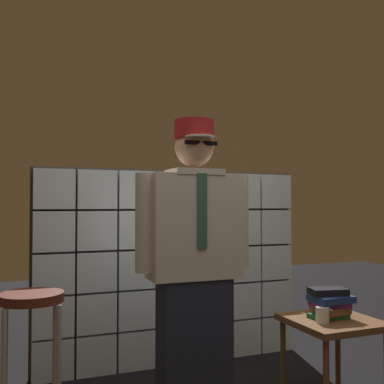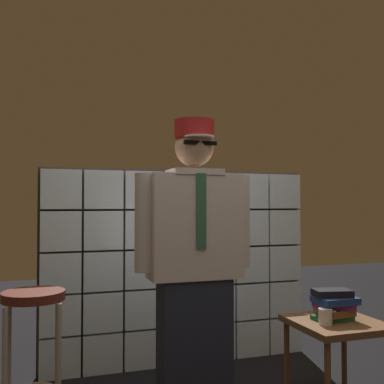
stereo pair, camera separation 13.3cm
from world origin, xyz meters
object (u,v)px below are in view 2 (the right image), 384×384
object	(u,v)px
bar_stool	(33,328)
coffee_mug	(326,317)
book_stack	(334,304)
standing_person	(194,266)
side_table	(336,333)

from	to	relation	value
bar_stool	coffee_mug	world-z (taller)	bar_stool
book_stack	coffee_mug	xyz separation A→B (m)	(-0.12, -0.08, -0.05)
standing_person	bar_stool	size ratio (longest dim) A/B	2.22
bar_stool	coffee_mug	bearing A→B (deg)	-11.43
side_table	book_stack	bearing A→B (deg)	91.65
bar_stool	side_table	bearing A→B (deg)	-8.75
book_stack	standing_person	bearing A→B (deg)	174.94
bar_stool	coffee_mug	size ratio (longest dim) A/B	6.29
coffee_mug	bar_stool	bearing A→B (deg)	168.57
bar_stool	book_stack	world-z (taller)	bar_stool
standing_person	book_stack	world-z (taller)	standing_person
book_stack	coffee_mug	distance (m)	0.15
bar_stool	book_stack	xyz separation A→B (m)	(1.77, -0.25, 0.06)
side_table	book_stack	world-z (taller)	book_stack
standing_person	side_table	world-z (taller)	standing_person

